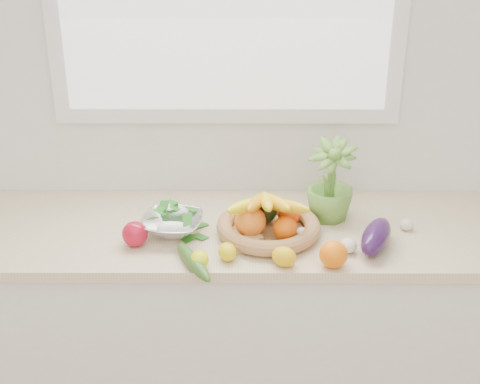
{
  "coord_description": "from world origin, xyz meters",
  "views": [
    {
      "loc": [
        0.06,
        -0.18,
        2.07
      ],
      "look_at": [
        0.05,
        1.93,
        1.05
      ],
      "focal_mm": 50.0,
      "sensor_mm": 36.0,
      "label": 1
    }
  ],
  "objects_px": {
    "eggplant": "(376,237)",
    "cucumber": "(193,262)",
    "fruit_basket": "(268,221)",
    "colander_with_spinach": "(172,220)",
    "potted_herb": "(330,182)",
    "apple": "(135,234)"
  },
  "relations": [
    {
      "from": "eggplant",
      "to": "cucumber",
      "type": "distance_m",
      "value": 0.63
    },
    {
      "from": "fruit_basket",
      "to": "colander_with_spinach",
      "type": "height_order",
      "value": "fruit_basket"
    },
    {
      "from": "cucumber",
      "to": "colander_with_spinach",
      "type": "xyz_separation_m",
      "value": [
        -0.09,
        0.22,
        0.03
      ]
    },
    {
      "from": "fruit_basket",
      "to": "potted_herb",
      "type": "bearing_deg",
      "value": 29.07
    },
    {
      "from": "apple",
      "to": "cucumber",
      "type": "height_order",
      "value": "apple"
    },
    {
      "from": "apple",
      "to": "colander_with_spinach",
      "type": "height_order",
      "value": "colander_with_spinach"
    },
    {
      "from": "cucumber",
      "to": "colander_with_spinach",
      "type": "bearing_deg",
      "value": 111.69
    },
    {
      "from": "eggplant",
      "to": "potted_herb",
      "type": "xyz_separation_m",
      "value": [
        -0.13,
        0.23,
        0.1
      ]
    },
    {
      "from": "eggplant",
      "to": "potted_herb",
      "type": "distance_m",
      "value": 0.28
    },
    {
      "from": "eggplant",
      "to": "fruit_basket",
      "type": "relative_size",
      "value": 0.6
    },
    {
      "from": "potted_herb",
      "to": "fruit_basket",
      "type": "height_order",
      "value": "potted_herb"
    },
    {
      "from": "apple",
      "to": "cucumber",
      "type": "bearing_deg",
      "value": -34.8
    },
    {
      "from": "apple",
      "to": "fruit_basket",
      "type": "bearing_deg",
      "value": 9.74
    },
    {
      "from": "apple",
      "to": "colander_with_spinach",
      "type": "relative_size",
      "value": 0.37
    },
    {
      "from": "potted_herb",
      "to": "apple",
      "type": "bearing_deg",
      "value": -163.28
    },
    {
      "from": "eggplant",
      "to": "apple",
      "type": "bearing_deg",
      "value": 178.69
    },
    {
      "from": "potted_herb",
      "to": "fruit_basket",
      "type": "relative_size",
      "value": 0.82
    },
    {
      "from": "apple",
      "to": "cucumber",
      "type": "xyz_separation_m",
      "value": [
        0.21,
        -0.15,
        -0.02
      ]
    },
    {
      "from": "eggplant",
      "to": "fruit_basket",
      "type": "distance_m",
      "value": 0.38
    },
    {
      "from": "colander_with_spinach",
      "to": "cucumber",
      "type": "bearing_deg",
      "value": -68.31
    },
    {
      "from": "fruit_basket",
      "to": "colander_with_spinach",
      "type": "relative_size",
      "value": 1.6
    },
    {
      "from": "cucumber",
      "to": "apple",
      "type": "bearing_deg",
      "value": 145.2
    }
  ]
}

